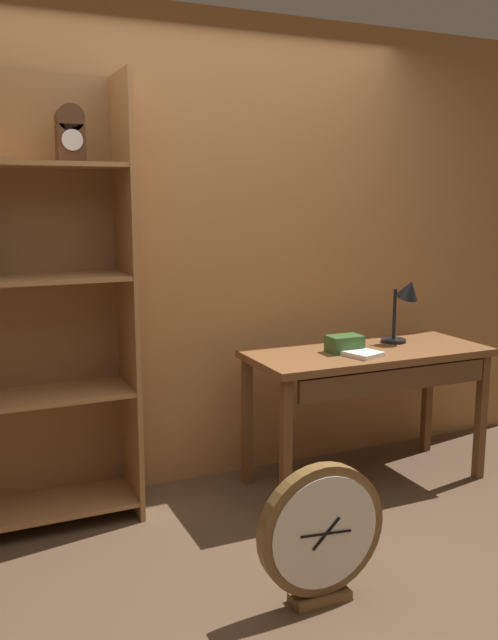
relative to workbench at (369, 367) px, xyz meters
The scene contains 7 objects.
ground_plane 1.37m from the workbench, 135.23° to the right, with size 10.00×10.00×0.00m, color #4C3826.
back_wood_panel 1.15m from the workbench, 150.50° to the left, with size 4.80×0.05×2.60m, color #9E6B3D.
workbench is the anchor object (origin of this frame).
desk_lamp 0.46m from the workbench, 16.75° to the left, with size 0.21×0.21×0.39m.
toolbox_small 0.21m from the workbench, behind, with size 0.19×0.13×0.09m, color #2D5123.
open_repair_manual 0.18m from the workbench, 146.90° to the right, with size 0.16×0.22×0.03m, color silver.
round_clock_large 1.30m from the workbench, 132.09° to the right, with size 0.54×0.11×0.58m.
Camera 1 is at (-1.27, -2.26, 1.61)m, focal length 38.24 mm.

